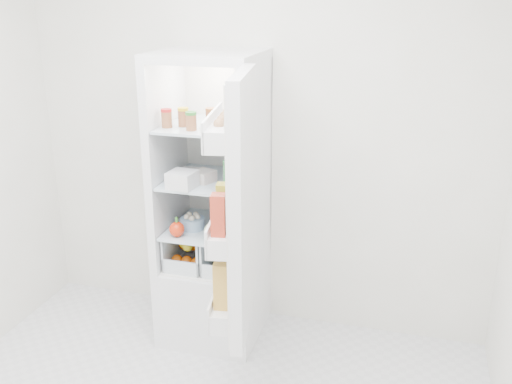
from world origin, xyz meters
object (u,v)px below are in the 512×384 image
(red_cabbage, at_px, (236,211))
(fridge_door, at_px, (237,213))
(refrigerator, at_px, (215,235))
(mushroom_bowl, at_px, (193,223))

(red_cabbage, xyz_separation_m, fridge_door, (0.22, -0.66, 0.26))
(refrigerator, xyz_separation_m, mushroom_bowl, (-0.10, -0.12, 0.12))
(red_cabbage, height_order, fridge_door, fridge_door)
(mushroom_bowl, relative_size, fridge_door, 0.11)
(mushroom_bowl, bearing_deg, refrigerator, 50.26)
(refrigerator, bearing_deg, red_cabbage, 11.73)
(refrigerator, height_order, mushroom_bowl, refrigerator)
(red_cabbage, xyz_separation_m, mushroom_bowl, (-0.23, -0.15, -0.05))
(refrigerator, height_order, red_cabbage, refrigerator)
(red_cabbage, distance_m, fridge_door, 0.75)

